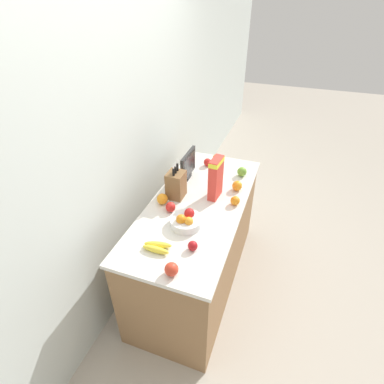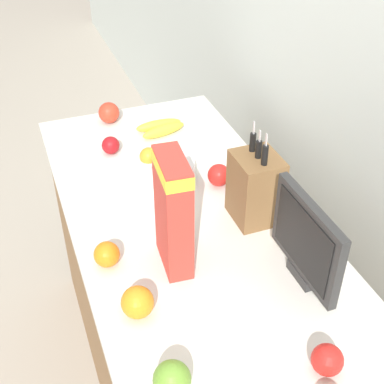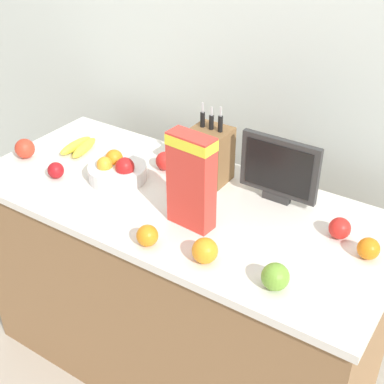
{
  "view_description": "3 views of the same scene",
  "coord_description": "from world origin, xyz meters",
  "px_view_note": "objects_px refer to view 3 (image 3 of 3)",
  "views": [
    {
      "loc": [
        -1.77,
        -0.59,
        2.27
      ],
      "look_at": [
        -0.05,
        0.03,
        1.0
      ],
      "focal_mm": 28.0,
      "sensor_mm": 36.0,
      "label": 1
    },
    {
      "loc": [
        1.16,
        -0.43,
        1.92
      ],
      "look_at": [
        -0.07,
        0.02,
        0.95
      ],
      "focal_mm": 50.0,
      "sensor_mm": 36.0,
      "label": 2
    },
    {
      "loc": [
        0.96,
        -1.35,
        1.95
      ],
      "look_at": [
        0.07,
        -0.01,
        0.93
      ],
      "focal_mm": 50.0,
      "sensor_mm": 36.0,
      "label": 3
    }
  ],
  "objects_px": {
    "orange_front_center": "(147,236)",
    "orange_by_cereal": "(368,249)",
    "orange_mid_right": "(192,154)",
    "knife_block": "(211,154)",
    "small_monitor": "(279,169)",
    "orange_near_bowl": "(205,251)",
    "apple_rightmost": "(340,228)",
    "apple_rear": "(25,149)",
    "banana_bunch": "(80,147)",
    "fruit_bowl": "(117,170)",
    "apple_near_bananas": "(165,161)",
    "cereal_box": "(191,178)",
    "apple_by_knife_block": "(275,277)",
    "apple_leftmost": "(56,170)"
  },
  "relations": [
    {
      "from": "fruit_bowl",
      "to": "apple_rear",
      "type": "height_order",
      "value": "fruit_bowl"
    },
    {
      "from": "orange_by_cereal",
      "to": "orange_near_bowl",
      "type": "height_order",
      "value": "orange_near_bowl"
    },
    {
      "from": "cereal_box",
      "to": "orange_by_cereal",
      "type": "bearing_deg",
      "value": 19.58
    },
    {
      "from": "small_monitor",
      "to": "banana_bunch",
      "type": "relative_size",
      "value": 1.57
    },
    {
      "from": "cereal_box",
      "to": "apple_rightmost",
      "type": "height_order",
      "value": "cereal_box"
    },
    {
      "from": "small_monitor",
      "to": "orange_near_bowl",
      "type": "relative_size",
      "value": 3.57
    },
    {
      "from": "apple_near_bananas",
      "to": "orange_by_cereal",
      "type": "xyz_separation_m",
      "value": [
        0.86,
        -0.11,
        -0.0
      ]
    },
    {
      "from": "orange_front_center",
      "to": "orange_near_bowl",
      "type": "distance_m",
      "value": 0.2
    },
    {
      "from": "apple_rightmost",
      "to": "orange_by_cereal",
      "type": "relative_size",
      "value": 1.03
    },
    {
      "from": "small_monitor",
      "to": "apple_rightmost",
      "type": "height_order",
      "value": "small_monitor"
    },
    {
      "from": "cereal_box",
      "to": "apple_near_bananas",
      "type": "height_order",
      "value": "cereal_box"
    },
    {
      "from": "banana_bunch",
      "to": "orange_mid_right",
      "type": "distance_m",
      "value": 0.49
    },
    {
      "from": "orange_front_center",
      "to": "orange_by_cereal",
      "type": "relative_size",
      "value": 1.02
    },
    {
      "from": "knife_block",
      "to": "orange_near_bowl",
      "type": "xyz_separation_m",
      "value": [
        0.25,
        -0.44,
        -0.07
      ]
    },
    {
      "from": "small_monitor",
      "to": "apple_near_bananas",
      "type": "height_order",
      "value": "small_monitor"
    },
    {
      "from": "apple_rear",
      "to": "fruit_bowl",
      "type": "bearing_deg",
      "value": 9.82
    },
    {
      "from": "small_monitor",
      "to": "orange_mid_right",
      "type": "height_order",
      "value": "small_monitor"
    },
    {
      "from": "apple_leftmost",
      "to": "apple_near_bananas",
      "type": "bearing_deg",
      "value": 42.3
    },
    {
      "from": "apple_near_bananas",
      "to": "cereal_box",
      "type": "bearing_deg",
      "value": -40.83
    },
    {
      "from": "apple_rightmost",
      "to": "small_monitor",
      "type": "bearing_deg",
      "value": 161.61
    },
    {
      "from": "knife_block",
      "to": "apple_leftmost",
      "type": "height_order",
      "value": "knife_block"
    },
    {
      "from": "apple_near_bananas",
      "to": "apple_rear",
      "type": "height_order",
      "value": "apple_rear"
    },
    {
      "from": "orange_front_center",
      "to": "orange_near_bowl",
      "type": "bearing_deg",
      "value": 8.76
    },
    {
      "from": "knife_block",
      "to": "orange_by_cereal",
      "type": "distance_m",
      "value": 0.69
    },
    {
      "from": "knife_block",
      "to": "orange_by_cereal",
      "type": "relative_size",
      "value": 4.42
    },
    {
      "from": "cereal_box",
      "to": "apple_rightmost",
      "type": "distance_m",
      "value": 0.52
    },
    {
      "from": "orange_mid_right",
      "to": "orange_front_center",
      "type": "bearing_deg",
      "value": -71.55
    },
    {
      "from": "small_monitor",
      "to": "orange_front_center",
      "type": "height_order",
      "value": "small_monitor"
    },
    {
      "from": "apple_rightmost",
      "to": "apple_leftmost",
      "type": "distance_m",
      "value": 1.09
    },
    {
      "from": "banana_bunch",
      "to": "orange_near_bowl",
      "type": "xyz_separation_m",
      "value": [
        0.84,
        -0.33,
        0.02
      ]
    },
    {
      "from": "apple_rightmost",
      "to": "apple_rear",
      "type": "height_order",
      "value": "apple_rear"
    },
    {
      "from": "banana_bunch",
      "to": "orange_near_bowl",
      "type": "bearing_deg",
      "value": -21.4
    },
    {
      "from": "apple_leftmost",
      "to": "apple_by_knife_block",
      "type": "bearing_deg",
      "value": -5.93
    },
    {
      "from": "knife_block",
      "to": "small_monitor",
      "type": "distance_m",
      "value": 0.28
    },
    {
      "from": "cereal_box",
      "to": "apple_leftmost",
      "type": "bearing_deg",
      "value": -172.34
    },
    {
      "from": "apple_near_bananas",
      "to": "apple_by_knife_block",
      "type": "bearing_deg",
      "value": -30.04
    },
    {
      "from": "orange_front_center",
      "to": "apple_rightmost",
      "type": "bearing_deg",
      "value": 36.98
    },
    {
      "from": "small_monitor",
      "to": "apple_by_knife_block",
      "type": "height_order",
      "value": "small_monitor"
    },
    {
      "from": "apple_rightmost",
      "to": "apple_near_bananas",
      "type": "height_order",
      "value": "apple_near_bananas"
    },
    {
      "from": "small_monitor",
      "to": "orange_front_center",
      "type": "distance_m",
      "value": 0.54
    },
    {
      "from": "cereal_box",
      "to": "orange_front_center",
      "type": "bearing_deg",
      "value": -102.25
    },
    {
      "from": "apple_rightmost",
      "to": "orange_by_cereal",
      "type": "xyz_separation_m",
      "value": [
        0.11,
        -0.05,
        -0.0
      ]
    },
    {
      "from": "banana_bunch",
      "to": "orange_mid_right",
      "type": "bearing_deg",
      "value": 20.36
    },
    {
      "from": "knife_block",
      "to": "banana_bunch",
      "type": "height_order",
      "value": "knife_block"
    },
    {
      "from": "cereal_box",
      "to": "apple_leftmost",
      "type": "height_order",
      "value": "cereal_box"
    },
    {
      "from": "orange_mid_right",
      "to": "banana_bunch",
      "type": "bearing_deg",
      "value": -159.64
    },
    {
      "from": "apple_rear",
      "to": "orange_by_cereal",
      "type": "height_order",
      "value": "apple_rear"
    },
    {
      "from": "apple_rear",
      "to": "orange_by_cereal",
      "type": "xyz_separation_m",
      "value": [
        1.41,
        0.13,
        -0.01
      ]
    },
    {
      "from": "apple_near_bananas",
      "to": "apple_rear",
      "type": "bearing_deg",
      "value": -156.21
    },
    {
      "from": "apple_near_bananas",
      "to": "apple_by_knife_block",
      "type": "relative_size",
      "value": 0.9
    }
  ]
}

